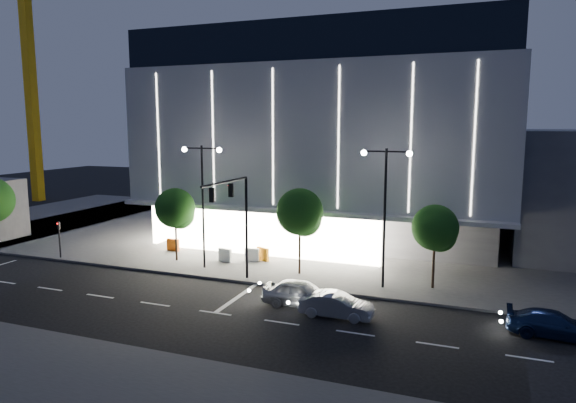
% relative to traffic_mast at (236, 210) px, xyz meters
% --- Properties ---
extents(ground, '(160.00, 160.00, 0.00)m').
position_rel_traffic_mast_xyz_m(ground, '(-1.00, -3.34, -5.03)').
color(ground, black).
rests_on(ground, ground).
extents(sidewalk_museum, '(70.00, 40.00, 0.15)m').
position_rel_traffic_mast_xyz_m(sidewalk_museum, '(4.00, 20.66, -4.95)').
color(sidewalk_museum, '#474747').
rests_on(sidewalk_museum, ground).
extents(museum, '(30.00, 25.80, 18.00)m').
position_rel_traffic_mast_xyz_m(museum, '(1.98, 18.97, 4.25)').
color(museum, '#4C4C51').
rests_on(museum, ground).
extents(traffic_mast, '(0.33, 5.89, 7.07)m').
position_rel_traffic_mast_xyz_m(traffic_mast, '(0.00, 0.00, 0.00)').
color(traffic_mast, black).
rests_on(traffic_mast, ground).
extents(street_lamp_west, '(3.16, 0.36, 9.00)m').
position_rel_traffic_mast_xyz_m(street_lamp_west, '(-4.00, 2.66, 0.93)').
color(street_lamp_west, black).
rests_on(street_lamp_west, ground).
extents(street_lamp_east, '(3.16, 0.36, 9.00)m').
position_rel_traffic_mast_xyz_m(street_lamp_east, '(9.00, 2.66, 0.93)').
color(street_lamp_east, black).
rests_on(street_lamp_east, ground).
extents(ped_signal_far, '(0.22, 0.24, 3.00)m').
position_rel_traffic_mast_xyz_m(ped_signal_far, '(-16.00, 1.16, -3.14)').
color(ped_signal_far, black).
rests_on(ped_signal_far, ground).
extents(tower_crane, '(32.00, 2.00, 28.50)m').
position_rel_traffic_mast_xyz_m(tower_crane, '(-41.92, 24.66, 15.48)').
color(tower_crane, gold).
rests_on(tower_crane, ground).
extents(tree_left, '(3.02, 3.02, 5.72)m').
position_rel_traffic_mast_xyz_m(tree_left, '(-6.97, 3.68, -0.99)').
color(tree_left, black).
rests_on(tree_left, ground).
extents(tree_mid, '(3.25, 3.25, 6.15)m').
position_rel_traffic_mast_xyz_m(tree_mid, '(3.03, 3.68, -0.69)').
color(tree_mid, black).
rests_on(tree_mid, ground).
extents(tree_right, '(2.91, 2.91, 5.51)m').
position_rel_traffic_mast_xyz_m(tree_right, '(12.03, 3.68, -1.14)').
color(tree_right, black).
rests_on(tree_right, ground).
extents(car_lead, '(4.55, 1.88, 1.54)m').
position_rel_traffic_mast_xyz_m(car_lead, '(5.14, -2.11, -4.26)').
color(car_lead, '#96989D').
rests_on(car_lead, ground).
extents(car_second, '(4.06, 1.44, 1.33)m').
position_rel_traffic_mast_xyz_m(car_second, '(7.50, -3.03, -4.36)').
color(car_second, '#AFB2B7').
rests_on(car_second, ground).
extents(car_third, '(4.44, 1.89, 1.28)m').
position_rel_traffic_mast_xyz_m(car_third, '(18.31, -1.75, -4.39)').
color(car_third, '#14244D').
rests_on(car_third, ground).
extents(barrier_a, '(1.11, 0.31, 1.00)m').
position_rel_traffic_mast_xyz_m(barrier_a, '(-8.93, 6.11, -4.38)').
color(barrier_a, '#ED560D').
rests_on(barrier_a, sidewalk_museum).
extents(barrier_b, '(1.13, 0.46, 1.00)m').
position_rel_traffic_mast_xyz_m(barrier_b, '(-3.33, 4.61, -4.38)').
color(barrier_b, silver).
rests_on(barrier_b, sidewalk_museum).
extents(barrier_c, '(1.11, 0.66, 1.00)m').
position_rel_traffic_mast_xyz_m(barrier_c, '(-0.78, 5.93, -4.38)').
color(barrier_c, '#C76F0B').
rests_on(barrier_c, sidewalk_museum).
extents(barrier_d, '(1.12, 0.33, 1.00)m').
position_rel_traffic_mast_xyz_m(barrier_d, '(-1.48, 5.45, -4.38)').
color(barrier_d, white).
rests_on(barrier_d, sidewalk_museum).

